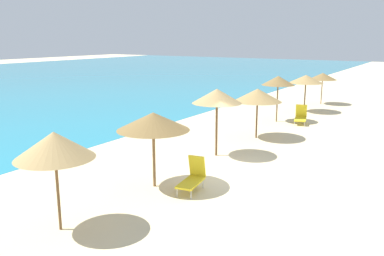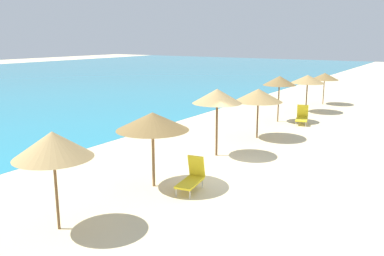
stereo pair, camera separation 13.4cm
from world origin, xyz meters
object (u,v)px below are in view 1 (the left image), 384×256
(beach_umbrella_7, at_px, (278,81))
(beach_umbrella_8, at_px, (306,79))
(beach_umbrella_3, at_px, (54,145))
(beach_umbrella_9, at_px, (323,76))
(lounge_chair_1, at_px, (193,177))
(beach_umbrella_5, at_px, (217,96))
(lounge_chair_0, at_px, (301,116))
(beach_umbrella_6, at_px, (258,95))
(beach_umbrella_4, at_px, (153,121))

(beach_umbrella_7, bearing_deg, beach_umbrella_8, -6.01)
(beach_umbrella_3, bearing_deg, beach_umbrella_9, -0.74)
(lounge_chair_1, bearing_deg, beach_umbrella_5, -81.35)
(lounge_chair_0, bearing_deg, beach_umbrella_8, -90.14)
(beach_umbrella_5, height_order, beach_umbrella_6, beach_umbrella_5)
(beach_umbrella_6, xyz_separation_m, beach_umbrella_9, (12.56, 0.06, -0.06))
(beach_umbrella_8, distance_m, lounge_chair_0, 4.48)
(lounge_chair_0, bearing_deg, beach_umbrella_9, -97.65)
(beach_umbrella_4, relative_size, lounge_chair_0, 1.76)
(lounge_chair_0, distance_m, lounge_chair_1, 12.46)
(beach_umbrella_5, bearing_deg, beach_umbrella_8, -0.22)
(beach_umbrella_3, height_order, beach_umbrella_4, beach_umbrella_3)
(beach_umbrella_6, bearing_deg, lounge_chair_1, -172.04)
(beach_umbrella_5, xyz_separation_m, beach_umbrella_7, (8.30, 0.39, -0.10))
(beach_umbrella_3, height_order, beach_umbrella_9, beach_umbrella_3)
(beach_umbrella_7, distance_m, beach_umbrella_9, 8.13)
(beach_umbrella_3, xyz_separation_m, beach_umbrella_9, (24.67, -0.32, -0.20))
(beach_umbrella_5, relative_size, beach_umbrella_9, 1.22)
(beach_umbrella_5, distance_m, lounge_chair_0, 8.80)
(beach_umbrella_7, bearing_deg, beach_umbrella_4, -178.29)
(beach_umbrella_5, bearing_deg, beach_umbrella_6, -3.02)
(beach_umbrella_7, distance_m, lounge_chair_1, 12.57)
(beach_umbrella_8, relative_size, lounge_chair_0, 1.72)
(beach_umbrella_7, height_order, beach_umbrella_9, beach_umbrella_7)
(lounge_chair_1, bearing_deg, beach_umbrella_3, 61.58)
(lounge_chair_0, bearing_deg, beach_umbrella_6, 65.73)
(beach_umbrella_7, bearing_deg, beach_umbrella_9, -3.74)
(beach_umbrella_8, bearing_deg, beach_umbrella_7, 173.99)
(beach_umbrella_7, distance_m, beach_umbrella_8, 4.18)
(beach_umbrella_9, bearing_deg, beach_umbrella_7, 176.26)
(beach_umbrella_8, bearing_deg, beach_umbrella_3, 179.38)
(beach_umbrella_7, bearing_deg, beach_umbrella_3, -179.27)
(beach_umbrella_6, bearing_deg, beach_umbrella_5, 176.98)
(beach_umbrella_3, xyz_separation_m, lounge_chair_0, (16.73, -1.21, -1.88))
(beach_umbrella_3, xyz_separation_m, beach_umbrella_4, (3.89, -0.17, -0.05))
(beach_umbrella_9, bearing_deg, lounge_chair_0, -173.58)
(beach_umbrella_4, distance_m, beach_umbrella_5, 4.39)
(beach_umbrella_7, distance_m, lounge_chair_0, 2.49)
(beach_umbrella_3, relative_size, beach_umbrella_9, 1.13)
(beach_umbrella_6, bearing_deg, lounge_chair_0, -10.21)
(beach_umbrella_9, height_order, lounge_chair_1, beach_umbrella_9)
(beach_umbrella_7, relative_size, beach_umbrella_8, 1.10)
(beach_umbrella_3, bearing_deg, beach_umbrella_8, -0.62)
(beach_umbrella_4, height_order, beach_umbrella_9, beach_umbrella_4)
(beach_umbrella_5, bearing_deg, beach_umbrella_9, -0.50)
(beach_umbrella_3, bearing_deg, beach_umbrella_7, 0.73)
(beach_umbrella_4, xyz_separation_m, beach_umbrella_6, (8.22, -0.21, -0.09))
(lounge_chair_1, bearing_deg, beach_umbrella_6, -91.41)
(beach_umbrella_4, bearing_deg, beach_umbrella_3, 177.55)
(beach_umbrella_5, xyz_separation_m, lounge_chair_0, (8.47, -1.03, -2.14))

